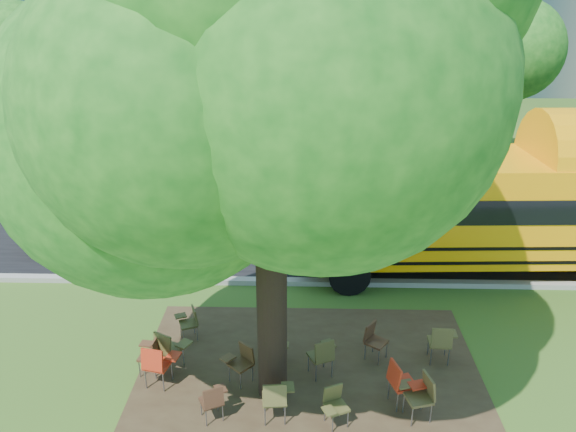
{
  "coord_description": "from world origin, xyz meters",
  "views": [
    {
      "loc": [
        0.82,
        -10.16,
        7.41
      ],
      "look_at": [
        0.43,
        4.27,
        1.45
      ],
      "focal_mm": 35.0,
      "sensor_mm": 36.0,
      "label": 1
    }
  ],
  "objects_px": {
    "chair_1": "(169,347)",
    "chair_13": "(442,340)",
    "chair_3": "(242,359)",
    "chair_7": "(401,381)",
    "chair_2": "(213,399)",
    "chair_12": "(374,338)",
    "black_car": "(98,223)",
    "chair_10": "(275,340)",
    "chair_11": "(323,353)",
    "bg_car_red": "(107,168)",
    "chair_4": "(276,397)",
    "school_bus": "(568,205)",
    "chair_6": "(421,392)",
    "chair_9": "(190,320)",
    "main_tree": "(269,68)",
    "chair_5": "(334,403)",
    "chair_0": "(157,362)",
    "chair_8": "(152,352)"
  },
  "relations": [
    {
      "from": "chair_8",
      "to": "chair_3",
      "type": "bearing_deg",
      "value": -89.01
    },
    {
      "from": "chair_0",
      "to": "main_tree",
      "type": "bearing_deg",
      "value": 10.09
    },
    {
      "from": "bg_car_red",
      "to": "chair_3",
      "type": "bearing_deg",
      "value": -154.73
    },
    {
      "from": "chair_6",
      "to": "chair_8",
      "type": "bearing_deg",
      "value": 62.59
    },
    {
      "from": "chair_2",
      "to": "chair_13",
      "type": "height_order",
      "value": "chair_13"
    },
    {
      "from": "chair_1",
      "to": "bg_car_red",
      "type": "height_order",
      "value": "bg_car_red"
    },
    {
      "from": "chair_1",
      "to": "chair_13",
      "type": "distance_m",
      "value": 5.64
    },
    {
      "from": "chair_7",
      "to": "chair_1",
      "type": "bearing_deg",
      "value": -118.54
    },
    {
      "from": "chair_7",
      "to": "black_car",
      "type": "xyz_separation_m",
      "value": [
        -8.1,
        7.02,
        0.11
      ]
    },
    {
      "from": "chair_7",
      "to": "chair_13",
      "type": "xyz_separation_m",
      "value": [
        1.05,
        1.34,
        -0.02
      ]
    },
    {
      "from": "chair_13",
      "to": "black_car",
      "type": "relative_size",
      "value": 0.23
    },
    {
      "from": "main_tree",
      "to": "chair_5",
      "type": "distance_m",
      "value": 5.91
    },
    {
      "from": "chair_5",
      "to": "chair_7",
      "type": "relative_size",
      "value": 0.82
    },
    {
      "from": "chair_4",
      "to": "chair_11",
      "type": "height_order",
      "value": "same"
    },
    {
      "from": "chair_2",
      "to": "chair_12",
      "type": "relative_size",
      "value": 0.94
    },
    {
      "from": "chair_1",
      "to": "chair_11",
      "type": "relative_size",
      "value": 1.04
    },
    {
      "from": "main_tree",
      "to": "chair_1",
      "type": "distance_m",
      "value": 6.07
    },
    {
      "from": "chair_8",
      "to": "chair_4",
      "type": "bearing_deg",
      "value": -110.25
    },
    {
      "from": "school_bus",
      "to": "chair_6",
      "type": "xyz_separation_m",
      "value": [
        -5.01,
        -6.12,
        -1.3
      ]
    },
    {
      "from": "chair_13",
      "to": "chair_6",
      "type": "bearing_deg",
      "value": -111.88
    },
    {
      "from": "chair_4",
      "to": "chair_10",
      "type": "distance_m",
      "value": 1.83
    },
    {
      "from": "chair_12",
      "to": "bg_car_red",
      "type": "height_order",
      "value": "bg_car_red"
    },
    {
      "from": "chair_6",
      "to": "chair_0",
      "type": "bearing_deg",
      "value": 66.76
    },
    {
      "from": "chair_1",
      "to": "chair_3",
      "type": "bearing_deg",
      "value": 18.38
    },
    {
      "from": "chair_1",
      "to": "chair_6",
      "type": "distance_m",
      "value": 5.03
    },
    {
      "from": "chair_12",
      "to": "chair_10",
      "type": "bearing_deg",
      "value": -50.84
    },
    {
      "from": "chair_10",
      "to": "black_car",
      "type": "xyz_separation_m",
      "value": [
        -5.67,
        5.67,
        0.19
      ]
    },
    {
      "from": "chair_8",
      "to": "chair_10",
      "type": "distance_m",
      "value": 2.52
    },
    {
      "from": "main_tree",
      "to": "chair_11",
      "type": "distance_m",
      "value": 5.77
    },
    {
      "from": "chair_11",
      "to": "black_car",
      "type": "distance_m",
      "value": 9.1
    },
    {
      "from": "chair_7",
      "to": "chair_13",
      "type": "height_order",
      "value": "chair_7"
    },
    {
      "from": "school_bus",
      "to": "chair_5",
      "type": "xyz_separation_m",
      "value": [
        -6.59,
        -6.33,
        -1.39
      ]
    },
    {
      "from": "chair_8",
      "to": "chair_13",
      "type": "height_order",
      "value": "chair_13"
    },
    {
      "from": "chair_13",
      "to": "chair_4",
      "type": "bearing_deg",
      "value": -149.11
    },
    {
      "from": "chair_7",
      "to": "chair_9",
      "type": "xyz_separation_m",
      "value": [
        -4.36,
        2.09,
        -0.11
      ]
    },
    {
      "from": "main_tree",
      "to": "chair_11",
      "type": "xyz_separation_m",
      "value": [
        0.98,
        0.52,
        -5.66
      ]
    },
    {
      "from": "main_tree",
      "to": "chair_12",
      "type": "height_order",
      "value": "main_tree"
    },
    {
      "from": "chair_3",
      "to": "chair_7",
      "type": "xyz_separation_m",
      "value": [
        3.05,
        -0.65,
        0.08
      ]
    },
    {
      "from": "chair_1",
      "to": "bg_car_red",
      "type": "relative_size",
      "value": 0.19
    },
    {
      "from": "chair_0",
      "to": "chair_5",
      "type": "bearing_deg",
      "value": -2.29
    },
    {
      "from": "chair_4",
      "to": "chair_11",
      "type": "xyz_separation_m",
      "value": [
        0.88,
        1.3,
        0.0
      ]
    },
    {
      "from": "chair_1",
      "to": "chair_0",
      "type": "bearing_deg",
      "value": -72.79
    },
    {
      "from": "chair_7",
      "to": "chair_12",
      "type": "distance_m",
      "value": 1.48
    },
    {
      "from": "chair_9",
      "to": "bg_car_red",
      "type": "bearing_deg",
      "value": 4.87
    },
    {
      "from": "chair_12",
      "to": "chair_13",
      "type": "distance_m",
      "value": 1.39
    },
    {
      "from": "chair_6",
      "to": "bg_car_red",
      "type": "distance_m",
      "value": 16.14
    },
    {
      "from": "chair_12",
      "to": "chair_4",
      "type": "bearing_deg",
      "value": -9.11
    },
    {
      "from": "chair_11",
      "to": "chair_7",
      "type": "bearing_deg",
      "value": -54.77
    },
    {
      "from": "chair_1",
      "to": "chair_7",
      "type": "height_order",
      "value": "chair_7"
    },
    {
      "from": "chair_10",
      "to": "chair_12",
      "type": "xyz_separation_m",
      "value": [
        2.09,
        0.08,
        0.02
      ]
    }
  ]
}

